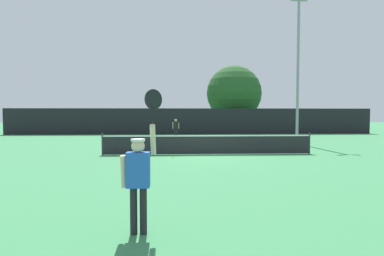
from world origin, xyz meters
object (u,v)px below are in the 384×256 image
Objects in this scene: tennis_ball at (173,157)px; light_pole at (298,62)px; parked_car_far at (267,124)px; player_receiving at (176,126)px; parked_car_near at (126,124)px; player_serving at (139,171)px; large_tree at (234,93)px; parked_car_mid at (164,124)px.

light_pole is at bearing 36.65° from tennis_ball.
parked_car_far is at bearing 79.65° from light_pole.
parked_car_near is at bearing -62.13° from player_receiving.
parked_car_far is (11.83, 32.01, -0.27)m from player_serving.
parked_car_far is at bearing -135.79° from player_receiving.
parked_car_far is (3.09, 16.95, -4.71)m from light_pole.
large_tree is 1.80× the size of parked_car_mid.
parked_car_near is at bearing 129.18° from light_pole.
player_serving is 17.97m from light_pole.
player_receiving is 15.73m from parked_car_far.
light_pole is at bearing -62.25° from parked_car_mid.
light_pole reaches higher than parked_car_far.
parked_car_far is at bearing 63.76° from tennis_ball.
player_serving is at bearing -120.12° from light_pole.
light_pole reaches higher than large_tree.
large_tree reaches higher than parked_car_near.
player_receiving is 0.21× the size of large_tree.
light_pole is 20.86m from parked_car_mid.
light_pole is at bearing -84.54° from large_tree.
tennis_ball is 0.02× the size of parked_car_mid.
parked_car_far is at bearing 69.71° from player_serving.
player_receiving reaches higher than tennis_ball.
player_receiving is at bearing 88.48° from player_serving.
parked_car_mid and parked_car_far have the same top height.
player_serving is at bearing -113.10° from parked_car_far.
player_receiving is 0.16× the size of light_pole.
tennis_ball is at bearing 87.21° from player_serving.
light_pole is 1.29× the size of large_tree.
parked_car_near is (-6.11, 11.56, -0.18)m from player_receiving.
parked_car_near is 1.03× the size of parked_car_mid.
large_tree is at bearing 95.46° from light_pole.
light_pole reaches higher than player_serving.
light_pole is 23.11m from parked_car_near.
parked_car_mid is (-8.26, 2.75, -3.65)m from large_tree.
parked_car_mid reaches higher than player_receiving.
light_pole is at bearing -103.15° from parked_car_far.
parked_car_mid reaches higher than tennis_ball.
large_tree is at bearing -160.75° from parked_car_far.
large_tree is at bearing 72.14° from tennis_ball.
parked_car_mid is (-1.40, 24.03, 0.74)m from tennis_ball.
parked_car_mid is 0.99× the size of parked_car_far.
light_pole is at bearing 59.88° from player_serving.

